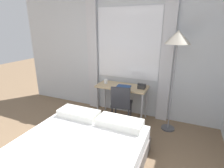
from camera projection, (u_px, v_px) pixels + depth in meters
wall_back_with_window at (122, 55)px, 3.89m from camera, size 5.29×0.13×2.70m
desk at (122, 89)px, 3.77m from camera, size 1.08×0.48×0.75m
desk_chair at (121, 102)px, 3.57m from camera, size 0.46×0.46×0.84m
bed at (71, 164)px, 2.31m from camera, size 1.71×2.05×0.57m
standing_lamp at (177, 43)px, 2.99m from camera, size 0.44×0.44×1.90m
telephone at (142, 86)px, 3.58m from camera, size 0.17×0.15×0.10m
book at (124, 86)px, 3.66m from camera, size 0.29×0.20×0.02m
mug at (106, 81)px, 3.88m from camera, size 0.08×0.08×0.10m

